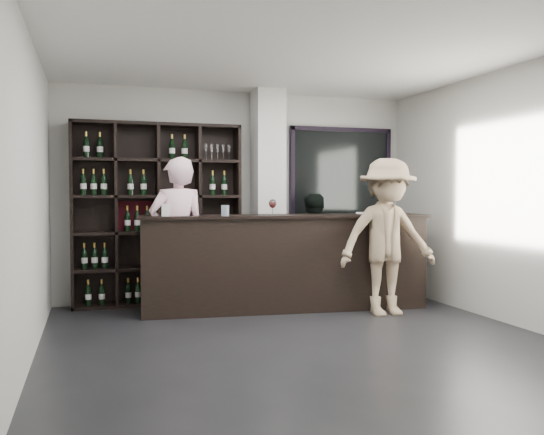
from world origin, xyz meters
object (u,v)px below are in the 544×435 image
object	(u,v)px
tasting_counter	(285,262)
customer	(387,237)
taster_pink	(178,236)
taster_black	(312,246)
wine_shelf	(158,214)

from	to	relation	value
tasting_counter	customer	distance (m)	1.33
taster_pink	taster_black	world-z (taller)	taster_pink
taster_pink	customer	size ratio (longest dim) A/B	1.01
taster_pink	taster_black	distance (m)	2.02
wine_shelf	taster_pink	size ratio (longest dim) A/B	1.25
tasting_counter	taster_black	xyz separation A→B (m)	(0.60, 0.60, 0.13)
wine_shelf	customer	distance (m)	3.00
customer	tasting_counter	bearing A→B (deg)	149.29
tasting_counter	taster_pink	xyz separation A→B (m)	(-1.34, 0.10, 0.35)
taster_black	customer	size ratio (longest dim) A/B	0.78
tasting_counter	taster_pink	distance (m)	1.39
wine_shelf	taster_black	size ratio (longest dim) A/B	1.63
taster_black	customer	bearing A→B (deg)	93.43
taster_black	customer	distance (m)	1.40
tasting_counter	customer	bearing A→B (deg)	-27.18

